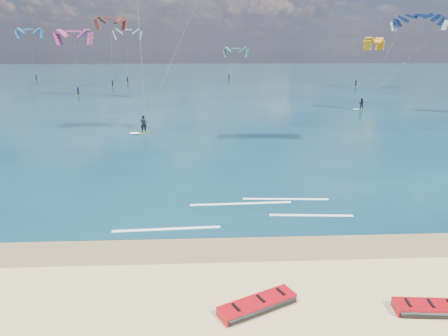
# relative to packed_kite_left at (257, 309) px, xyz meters

# --- Properties ---
(ground) EXTENTS (320.00, 320.00, 0.00)m
(ground) POSITION_rel_packed_kite_left_xyz_m (-1.68, 41.25, 0.00)
(ground) COLOR tan
(ground) RESTS_ON ground
(wet_sand_strip) EXTENTS (320.00, 2.40, 0.01)m
(wet_sand_strip) POSITION_rel_packed_kite_left_xyz_m (-1.68, 4.25, 0.00)
(wet_sand_strip) COLOR brown
(wet_sand_strip) RESTS_ON ground
(sea) EXTENTS (320.00, 200.00, 0.04)m
(sea) POSITION_rel_packed_kite_left_xyz_m (-1.68, 105.25, 0.02)
(sea) COLOR #0B2A3D
(sea) RESTS_ON ground
(packed_kite_left) EXTENTS (3.13, 2.26, 0.39)m
(packed_kite_left) POSITION_rel_packed_kite_left_xyz_m (0.00, 0.00, 0.00)
(packed_kite_left) COLOR #B50914
(packed_kite_left) RESTS_ON ground
(packed_kite_mid) EXTENTS (2.39, 1.26, 0.38)m
(packed_kite_mid) POSITION_rel_packed_kite_left_xyz_m (5.62, -0.44, 0.00)
(packed_kite_mid) COLOR #A70B11
(packed_kite_mid) RESTS_ON ground
(kitesurfer_main) EXTENTS (10.57, 7.03, 17.89)m
(kitesurfer_main) POSITION_rel_packed_kite_left_xyz_m (-5.92, 26.13, 9.23)
(kitesurfer_main) COLOR #BFC517
(kitesurfer_main) RESTS_ON sea
(kitesurfer_far) EXTENTS (9.59, 7.68, 13.42)m
(kitesurfer_far) POSITION_rel_packed_kite_left_xyz_m (22.48, 41.27, 6.92)
(kitesurfer_far) COLOR gold
(kitesurfer_far) RESTS_ON sea
(shoreline_foam) EXTENTS (12.19, 4.22, 0.01)m
(shoreline_foam) POSITION_rel_packed_kite_left_xyz_m (0.67, 8.30, 0.04)
(shoreline_foam) COLOR white
(shoreline_foam) RESTS_ON ground
(distant_kites) EXTENTS (83.50, 37.87, 14.02)m
(distant_kites) POSITION_rel_packed_kite_left_xyz_m (-14.01, 79.72, 5.82)
(distant_kites) COLOR #9799A0
(distant_kites) RESTS_ON ground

